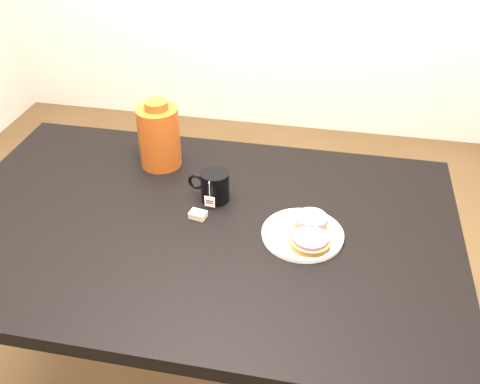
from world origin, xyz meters
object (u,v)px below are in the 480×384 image
Objects in this scene: bagel_back at (311,221)px; bagel_package at (159,136)px; table at (200,246)px; plate at (303,234)px; bagel_front at (310,241)px; mug at (214,186)px; teabag_pouch at (198,215)px.

bagel_package is at bearing 154.70° from bagel_back.
plate reaches higher than table.
bagel_front is at bearing -8.82° from table.
bagel_front reaches higher than plate.
bagel_front is 0.59m from bagel_package.
plate is at bearing -17.82° from mug.
bagel_back is 0.84× the size of mug.
bagel_back reaches higher than table.
mug is at bearing -36.44° from bagel_package.
teabag_pouch reaches higher than plate.
table is at bearing -173.26° from bagel_back.
bagel_back is (0.30, 0.04, 0.11)m from table.
table is 0.33m from bagel_front.
table is 0.38m from bagel_package.
bagel_package is (-0.21, 0.15, 0.05)m from mug.
bagel_package reaches higher than mug.
bagel_front is 3.22× the size of teabag_pouch.
bagel_package is (-0.47, 0.27, 0.09)m from plate.
bagel_back is 0.08m from bagel_front.
bagel_back and bagel_front have the same top height.
bagel_package is at bearing 147.59° from bagel_front.
mug is at bearing 164.59° from bagel_back.
bagel_front is at bearing -32.41° from bagel_package.
table is 0.30m from plate.
teabag_pouch is 0.32m from bagel_package.
bagel_back is 0.49× the size of bagel_package.
bagel_package is (-0.18, 0.25, 0.09)m from teabag_pouch.
bagel_back is 0.55m from bagel_package.
table is 13.16× the size of bagel_back.
table is at bearing -93.63° from mug.
bagel_back is at bearing -9.55° from mug.
table is 6.50× the size of bagel_package.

